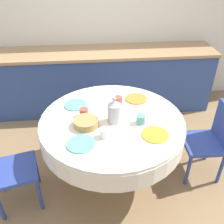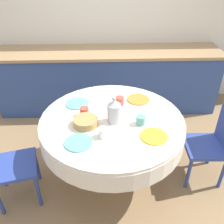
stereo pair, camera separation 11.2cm
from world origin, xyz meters
name	(u,v)px [view 1 (the left image)]	position (x,y,z in m)	size (l,w,h in m)	color
ground_plane	(112,175)	(0.00, 0.00, 0.00)	(12.00, 12.00, 0.00)	#8E704C
wall_back	(100,17)	(0.00, 1.80, 1.30)	(7.00, 0.05, 2.60)	silver
kitchen_counter	(103,80)	(0.00, 1.47, 0.46)	(3.24, 0.64, 0.92)	#2D4784
dining_table	(112,129)	(0.00, 0.00, 0.65)	(1.39, 1.39, 0.78)	olive
chair_left	(210,138)	(1.03, -0.03, 0.48)	(0.41, 0.41, 0.85)	#2D428E
chair_right	(5,168)	(-1.01, -0.25, 0.48)	(0.48, 0.48, 0.85)	#2D428E
plate_near_left	(81,144)	(-0.30, -0.34, 0.78)	(0.24, 0.24, 0.01)	#60BCB7
cup_near_left	(105,133)	(-0.09, -0.26, 0.82)	(0.09, 0.09, 0.09)	white
plate_near_right	(155,135)	(0.35, -0.28, 0.78)	(0.24, 0.24, 0.01)	yellow
cup_near_right	(141,119)	(0.26, -0.09, 0.82)	(0.09, 0.09, 0.09)	#5BA39E
plate_far_left	(76,105)	(-0.35, 0.28, 0.78)	(0.24, 0.24, 0.01)	#60BCB7
cup_far_left	(84,113)	(-0.27, 0.07, 0.82)	(0.09, 0.09, 0.09)	#CC4C3D
plate_far_right	(136,99)	(0.29, 0.34, 0.78)	(0.24, 0.24, 0.01)	orange
cup_far_right	(118,101)	(0.09, 0.26, 0.82)	(0.09, 0.09, 0.09)	#CC4C3D
coffee_carafe	(114,111)	(0.02, -0.04, 0.89)	(0.13, 0.13, 0.27)	#B2B2B7
bread_basket	(86,123)	(-0.25, -0.09, 0.81)	(0.23, 0.23, 0.07)	#AD844C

